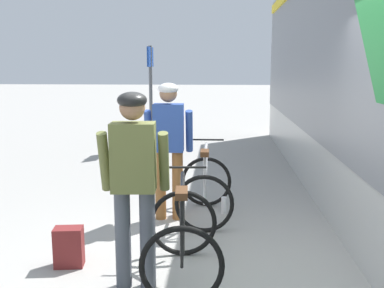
% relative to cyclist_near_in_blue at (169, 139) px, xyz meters
% --- Properties ---
extents(ground_plane, '(80.00, 80.00, 0.00)m').
position_rel_cyclist_near_in_blue_xyz_m(ground_plane, '(0.72, -1.71, -1.05)').
color(ground_plane, '#A09E99').
extents(cyclist_near_in_blue, '(0.62, 0.32, 1.76)m').
position_rel_cyclist_near_in_blue_xyz_m(cyclist_near_in_blue, '(0.00, 0.00, 0.00)').
color(cyclist_near_in_blue, '#935B2D').
rests_on(cyclist_near_in_blue, ground).
extents(cyclist_far_in_olive, '(0.63, 0.33, 1.76)m').
position_rel_cyclist_near_in_blue_xyz_m(cyclist_far_in_olive, '(-0.09, -1.82, 0.00)').
color(cyclist_far_in_olive, '#4C515B').
rests_on(cyclist_far_in_olive, ground).
extents(bicycle_near_silver, '(0.72, 1.08, 0.99)m').
position_rel_cyclist_near_in_blue_xyz_m(bicycle_near_silver, '(0.47, 0.04, -0.65)').
color(bicycle_near_silver, black).
rests_on(bicycle_near_silver, ground).
extents(bicycle_far_black, '(0.79, 1.12, 0.99)m').
position_rel_cyclist_near_in_blue_xyz_m(bicycle_far_black, '(0.31, -1.65, -0.65)').
color(bicycle_far_black, black).
rests_on(bicycle_far_black, ground).
extents(backpack_on_platform, '(0.30, 0.21, 0.40)m').
position_rel_cyclist_near_in_blue_xyz_m(backpack_on_platform, '(-0.84, -1.46, -0.85)').
color(backpack_on_platform, maroon).
rests_on(backpack_on_platform, ground).
extents(water_bottle_near_the_bikes, '(0.07, 0.07, 0.23)m').
position_rel_cyclist_near_in_blue_xyz_m(water_bottle_near_the_bikes, '(0.71, 0.23, -0.94)').
color(water_bottle_near_the_bikes, silver).
rests_on(water_bottle_near_the_bikes, ground).
extents(platform_sign_post, '(0.08, 0.70, 2.40)m').
position_rel_cyclist_near_in_blue_xyz_m(platform_sign_post, '(-0.95, 4.69, 0.57)').
color(platform_sign_post, '#595B60').
rests_on(platform_sign_post, ground).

